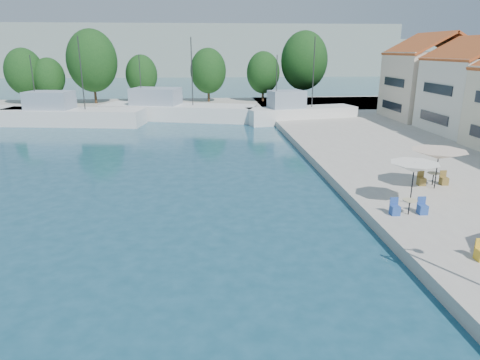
{
  "coord_description": "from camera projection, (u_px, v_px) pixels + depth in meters",
  "views": [
    {
      "loc": [
        -1.93,
        2.53,
        8.38
      ],
      "look_at": [
        -0.05,
        26.0,
        1.17
      ],
      "focal_mm": 32.0,
      "sensor_mm": 36.0,
      "label": 1
    }
  ],
  "objects": [
    {
      "name": "umbrella_cream",
      "position": [
        439.0,
        155.0,
        24.37
      ],
      "size": [
        3.13,
        3.13,
        2.28
      ],
      "color": "black",
      "rests_on": "quay_right"
    },
    {
      "name": "tree_04",
      "position": [
        92.0,
        61.0,
        62.63
      ],
      "size": [
        7.24,
        7.24,
        10.71
      ],
      "color": "#3F2B19",
      "rests_on": "quay_far"
    },
    {
      "name": "trawler_03",
      "position": [
        175.0,
        111.0,
        53.3
      ],
      "size": [
        19.66,
        9.69,
        10.2
      ],
      "rotation": [
        0.0,
        0.0,
        -0.26
      ],
      "color": "white",
      "rests_on": "ground"
    },
    {
      "name": "tree_06",
      "position": [
        208.0,
        71.0,
        65.11
      ],
      "size": [
        5.44,
        5.44,
        8.05
      ],
      "color": "#3F2B19",
      "rests_on": "quay_far"
    },
    {
      "name": "hill_west",
      "position": [
        123.0,
        51.0,
        148.06
      ],
      "size": [
        180.0,
        40.0,
        16.0
      ],
      "primitive_type": "cube",
      "color": "#8F9C90",
      "rests_on": "ground"
    },
    {
      "name": "cafe_table_02",
      "position": [
        409.0,
        209.0,
        20.96
      ],
      "size": [
        1.82,
        0.7,
        0.76
      ],
      "color": "black",
      "rests_on": "quay_right"
    },
    {
      "name": "trawler_02",
      "position": [
        68.0,
        115.0,
        49.38
      ],
      "size": [
        16.87,
        6.74,
        10.2
      ],
      "rotation": [
        0.0,
        0.0,
        -0.15
      ],
      "color": "silver",
      "rests_on": "ground"
    },
    {
      "name": "quay_far",
      "position": [
        165.0,
        106.0,
        63.35
      ],
      "size": [
        90.0,
        16.0,
        0.6
      ],
      "primitive_type": "cube",
      "color": "#A9A298",
      "rests_on": "ground"
    },
    {
      "name": "building_06",
      "position": [
        431.0,
        76.0,
        49.03
      ],
      "size": [
        9.0,
        8.8,
        10.2
      ],
      "color": "beige",
      "rests_on": "quay_right"
    },
    {
      "name": "trawler_04",
      "position": [
        299.0,
        113.0,
        50.88
      ],
      "size": [
        13.64,
        6.28,
        10.2
      ],
      "rotation": [
        0.0,
        0.0,
        0.22
      ],
      "color": "silver",
      "rests_on": "ground"
    },
    {
      "name": "cafe_table_03",
      "position": [
        433.0,
        180.0,
        25.52
      ],
      "size": [
        1.82,
        0.7,
        0.76
      ],
      "color": "black",
      "rests_on": "quay_right"
    },
    {
      "name": "tree_02",
      "position": [
        24.0,
        72.0,
        62.73
      ],
      "size": [
        5.45,
        5.45,
        8.06
      ],
      "color": "#3F2B19",
      "rests_on": "quay_far"
    },
    {
      "name": "tree_03",
      "position": [
        49.0,
        77.0,
        63.14
      ],
      "size": [
        4.51,
        4.51,
        6.68
      ],
      "color": "#3F2B19",
      "rests_on": "quay_far"
    },
    {
      "name": "tree_05",
      "position": [
        142.0,
        75.0,
        65.08
      ],
      "size": [
        4.78,
        4.78,
        7.07
      ],
      "color": "#3F2B19",
      "rests_on": "quay_far"
    },
    {
      "name": "building_05",
      "position": [
        479.0,
        84.0,
        40.52
      ],
      "size": [
        8.4,
        8.8,
        9.7
      ],
      "color": "white",
      "rests_on": "quay_right"
    },
    {
      "name": "tree_07",
      "position": [
        263.0,
        73.0,
        65.95
      ],
      "size": [
        5.11,
        5.11,
        7.56
      ],
      "color": "#3F2B19",
      "rests_on": "quay_far"
    },
    {
      "name": "hill_east",
      "position": [
        308.0,
        56.0,
        173.06
      ],
      "size": [
        140.0,
        40.0,
        12.0
      ],
      "primitive_type": "cube",
      "color": "#8F9C90",
      "rests_on": "ground"
    },
    {
      "name": "umbrella_white",
      "position": [
        414.0,
        168.0,
        21.89
      ],
      "size": [
        2.52,
        2.52,
        2.23
      ],
      "color": "black",
      "rests_on": "quay_right"
    },
    {
      "name": "tree_08",
      "position": [
        304.0,
        61.0,
        65.92
      ],
      "size": [
        7.15,
        7.15,
        10.59
      ],
      "color": "#3F2B19",
      "rests_on": "quay_far"
    }
  ]
}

